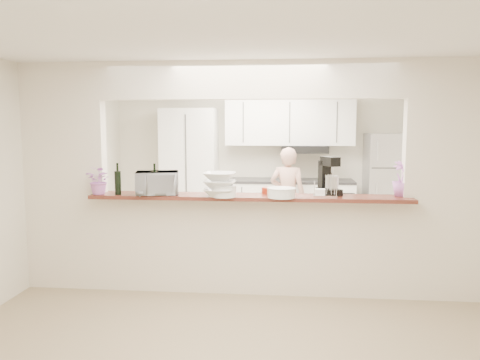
# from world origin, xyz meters

# --- Properties ---
(floor) EXTENTS (6.00, 6.00, 0.00)m
(floor) POSITION_xyz_m (0.00, 0.00, 0.00)
(floor) COLOR tan
(floor) RESTS_ON ground
(tile_overlay) EXTENTS (5.00, 2.90, 0.01)m
(tile_overlay) POSITION_xyz_m (0.00, 1.55, 0.01)
(tile_overlay) COLOR silver
(tile_overlay) RESTS_ON floor
(partition) EXTENTS (5.00, 0.15, 2.50)m
(partition) POSITION_xyz_m (0.00, 0.00, 1.48)
(partition) COLOR silver
(partition) RESTS_ON floor
(bar_counter) EXTENTS (3.40, 0.38, 1.09)m
(bar_counter) POSITION_xyz_m (0.00, -0.00, 0.58)
(bar_counter) COLOR silver
(bar_counter) RESTS_ON floor
(kitchen_cabinets) EXTENTS (3.15, 0.62, 2.25)m
(kitchen_cabinets) POSITION_xyz_m (-0.19, 2.72, 0.97)
(kitchen_cabinets) COLOR white
(kitchen_cabinets) RESTS_ON floor
(refrigerator) EXTENTS (0.75, 0.70, 1.70)m
(refrigerator) POSITION_xyz_m (2.05, 2.65, 0.85)
(refrigerator) COLOR #A9A9AE
(refrigerator) RESTS_ON floor
(flower_left) EXTENTS (0.33, 0.30, 0.30)m
(flower_left) POSITION_xyz_m (-1.60, -0.15, 1.24)
(flower_left) COLOR #D671C8
(flower_left) RESTS_ON bar_counter
(wine_bottle_a) EXTENTS (0.07, 0.07, 0.34)m
(wine_bottle_a) POSITION_xyz_m (-1.40, -0.15, 1.22)
(wine_bottle_a) COLOR black
(wine_bottle_a) RESTS_ON bar_counter
(wine_bottle_b) EXTENTS (0.07, 0.07, 0.34)m
(wine_bottle_b) POSITION_xyz_m (-1.00, -0.14, 1.22)
(wine_bottle_b) COLOR black
(wine_bottle_b) RESTS_ON bar_counter
(toaster_oven) EXTENTS (0.50, 0.39, 0.25)m
(toaster_oven) POSITION_xyz_m (-0.98, -0.10, 1.21)
(toaster_oven) COLOR #B5B5BA
(toaster_oven) RESTS_ON bar_counter
(serving_bowls) EXTENTS (0.35, 0.35, 0.25)m
(serving_bowls) POSITION_xyz_m (-0.30, -0.17, 1.21)
(serving_bowls) COLOR silver
(serving_bowls) RESTS_ON bar_counter
(plate_stack_a) EXTENTS (0.27, 0.27, 0.12)m
(plate_stack_a) POSITION_xyz_m (-0.25, -0.19, 1.15)
(plate_stack_a) COLOR white
(plate_stack_a) RESTS_ON bar_counter
(plate_stack_b) EXTENTS (0.29, 0.29, 0.10)m
(plate_stack_b) POSITION_xyz_m (0.35, -0.19, 1.14)
(plate_stack_b) COLOR white
(plate_stack_b) RESTS_ON bar_counter
(red_bowl) EXTENTS (0.14, 0.14, 0.07)m
(red_bowl) POSITION_xyz_m (0.20, 0.08, 1.12)
(red_bowl) COLOR maroon
(red_bowl) RESTS_ON bar_counter
(tan_bowl) EXTENTS (0.15, 0.15, 0.07)m
(tan_bowl) POSITION_xyz_m (0.27, -0.03, 1.12)
(tan_bowl) COLOR #CCB190
(tan_bowl) RESTS_ON bar_counter
(utensil_caddy) EXTENTS (0.25, 0.16, 0.23)m
(utensil_caddy) POSITION_xyz_m (0.80, -0.06, 1.19)
(utensil_caddy) COLOR silver
(utensil_caddy) RESTS_ON bar_counter
(stand_mixer) EXTENTS (0.27, 0.32, 0.41)m
(stand_mixer) POSITION_xyz_m (0.84, 0.06, 1.27)
(stand_mixer) COLOR black
(stand_mixer) RESTS_ON bar_counter
(flower_right) EXTENTS (0.26, 0.26, 0.37)m
(flower_right) POSITION_xyz_m (1.60, 0.03, 1.27)
(flower_right) COLOR #AA62B6
(flower_right) RESTS_ON bar_counter
(person) EXTENTS (0.60, 0.46, 1.49)m
(person) POSITION_xyz_m (0.43, 2.10, 0.75)
(person) COLOR tan
(person) RESTS_ON floor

